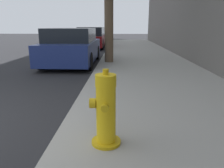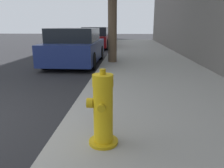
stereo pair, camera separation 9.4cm
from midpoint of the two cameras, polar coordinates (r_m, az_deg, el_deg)
The scene contains 5 objects.
sidewalk_slab at distance 3.01m, azimuth 21.36°, elevation -13.94°, with size 3.56×40.00×0.12m.
fire_hydrant at distance 2.51m, azimuth -1.31°, elevation -7.04°, with size 0.36×0.35×0.89m.
parked_car_near at distance 8.72m, azimuth -9.19°, elevation 9.53°, with size 1.84×3.91×1.38m.
parked_car_mid at distance 15.29m, azimuth -3.84°, elevation 11.94°, with size 1.74×4.47×1.38m.
parked_car_far at distance 20.45m, azimuth -1.96°, elevation 12.66°, with size 1.84×3.84×1.33m.
Camera 2 is at (2.80, -2.50, 1.46)m, focal length 35.00 mm.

